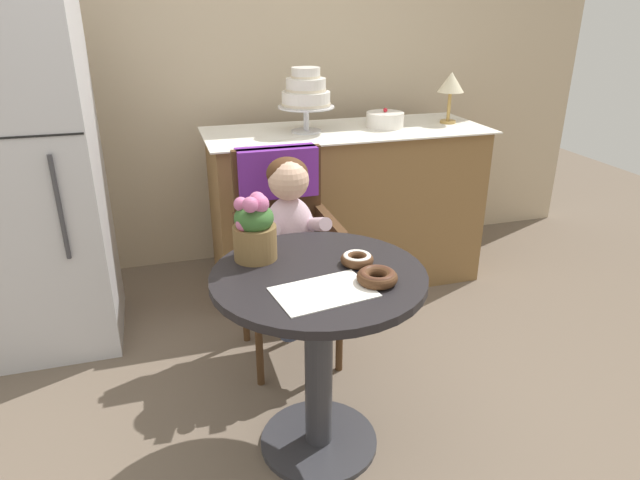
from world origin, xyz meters
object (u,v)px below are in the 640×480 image
Objects in this scene: refrigerator at (22,171)px; donut_front at (357,259)px; flower_vase at (254,228)px; round_layer_cake at (385,120)px; cafe_table at (319,328)px; wicker_chair at (283,222)px; table_lamp at (451,84)px; donut_mid at (377,276)px; seated_child at (291,226)px; tiered_cake_stand at (306,94)px.

donut_front is at bearing -42.03° from refrigerator.
round_layer_cake is (0.95, 1.13, 0.11)m from flower_vase.
wicker_chair is at bearing 86.79° from cafe_table.
flower_vase is 1.48m from round_layer_cake.
donut_mid is at bearing -125.31° from table_lamp.
refrigerator is (-1.09, 0.41, 0.21)m from wicker_chair.
cafe_table is 0.41m from flower_vase.
seated_child is at bearing 101.57° from donut_front.
tiered_cake_stand is 0.20× the size of refrigerator.
cafe_table is 2.15× the size of tiered_cake_stand.
tiered_cake_stand is at bearing 69.91° from seated_child.
table_lamp is (1.34, 1.13, 0.28)m from flower_vase.
donut_front is at bearing -78.31° from wicker_chair.
donut_mid is at bearing -96.47° from tiered_cake_stand.
seated_child is 2.55× the size of table_lamp.
cafe_table is 1.56m from refrigerator.
round_layer_cake is at bearing 63.76° from donut_front.
seated_child is at bearing -110.09° from tiered_cake_stand.
donut_mid is 1.72m from refrigerator.
refrigerator reaches higher than cafe_table.
seated_child is 0.67m from donut_mid.
wicker_chair is 1.00m from round_layer_cake.
wicker_chair reaches higher than donut_mid.
tiered_cake_stand reaches higher than wicker_chair.
round_layer_cake is at bearing 42.33° from wicker_chair.
wicker_chair is 0.68m from donut_front.
table_lamp is at bearing 0.64° from round_layer_cake.
cafe_table is 2.53× the size of table_lamp.
donut_front reaches higher than cafe_table.
flower_vase is 0.85× the size of table_lamp.
wicker_chair reaches higher than donut_front.
cafe_table is 0.42× the size of refrigerator.
wicker_chair is 1.31× the size of seated_child.
donut_front is 0.15m from donut_mid.
refrigerator is at bearing -173.82° from round_layer_cake.
seated_child is at bearing -145.84° from table_lamp.
seated_child is 2.99× the size of flower_vase.
donut_front is at bearing -116.24° from round_layer_cake.
wicker_chair is 0.60m from flower_vase.
cafe_table is 0.75× the size of wicker_chair.
wicker_chair is at bearing -20.54° from refrigerator.
donut_front is 1.34m from tiered_cake_stand.
round_layer_cake is 0.43m from table_lamp.
wicker_chair is 1.37m from table_lamp.
seated_child is 1.43m from table_lamp.
flower_vase is 1.78m from table_lamp.
cafe_table is at bearing -46.33° from refrigerator.
donut_mid is at bearing -113.38° from round_layer_cake.
seated_child reaches higher than wicker_chair.
refrigerator is (-2.22, -0.20, -0.27)m from table_lamp.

